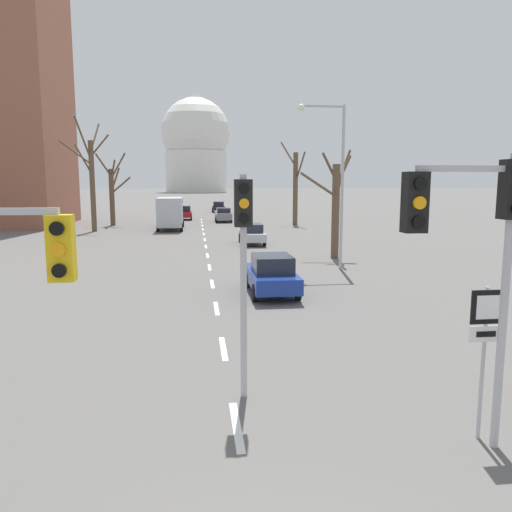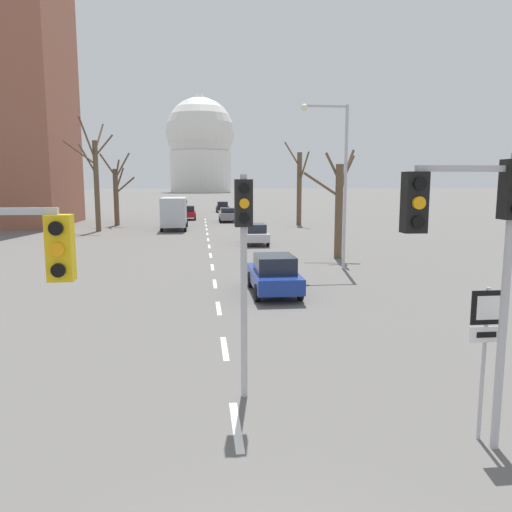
{
  "view_description": "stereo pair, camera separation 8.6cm",
  "coord_description": "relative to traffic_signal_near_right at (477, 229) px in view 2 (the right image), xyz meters",
  "views": [
    {
      "loc": [
        -0.7,
        -3.92,
        4.55
      ],
      "look_at": [
        0.43,
        5.44,
        3.17
      ],
      "focal_mm": 35.0,
      "sensor_mm": 36.0,
      "label": 1
    },
    {
      "loc": [
        -0.62,
        -3.93,
        4.55
      ],
      "look_at": [
        0.43,
        5.44,
        3.17
      ],
      "focal_mm": 35.0,
      "sensor_mm": 36.0,
      "label": 2
    }
  ],
  "objects": [
    {
      "name": "lane_stripe_0",
      "position": [
        -3.82,
        1.27,
        -3.8
      ],
      "size": [
        0.16,
        2.0,
        0.01
      ],
      "primitive_type": "cube",
      "color": "silver",
      "rests_on": "ground_plane"
    },
    {
      "name": "lane_stripe_1",
      "position": [
        -3.82,
        5.77,
        -3.8
      ],
      "size": [
        0.16,
        2.0,
        0.01
      ],
      "primitive_type": "cube",
      "color": "silver",
      "rests_on": "ground_plane"
    },
    {
      "name": "lane_stripe_2",
      "position": [
        -3.82,
        10.27,
        -3.8
      ],
      "size": [
        0.16,
        2.0,
        0.01
      ],
      "primitive_type": "cube",
      "color": "silver",
      "rests_on": "ground_plane"
    },
    {
      "name": "lane_stripe_3",
      "position": [
        -3.82,
        14.77,
        -3.8
      ],
      "size": [
        0.16,
        2.0,
        0.01
      ],
      "primitive_type": "cube",
      "color": "silver",
      "rests_on": "ground_plane"
    },
    {
      "name": "lane_stripe_4",
      "position": [
        -3.82,
        19.27,
        -3.8
      ],
      "size": [
        0.16,
        2.0,
        0.01
      ],
      "primitive_type": "cube",
      "color": "silver",
      "rests_on": "ground_plane"
    },
    {
      "name": "lane_stripe_5",
      "position": [
        -3.82,
        23.77,
        -3.8
      ],
      "size": [
        0.16,
        2.0,
        0.01
      ],
      "primitive_type": "cube",
      "color": "silver",
      "rests_on": "ground_plane"
    },
    {
      "name": "lane_stripe_6",
      "position": [
        -3.82,
        28.27,
        -3.8
      ],
      "size": [
        0.16,
        2.0,
        0.01
      ],
      "primitive_type": "cube",
      "color": "silver",
      "rests_on": "ground_plane"
    },
    {
      "name": "lane_stripe_7",
      "position": [
        -3.82,
        32.77,
        -3.8
      ],
      "size": [
        0.16,
        2.0,
        0.01
      ],
      "primitive_type": "cube",
      "color": "silver",
      "rests_on": "ground_plane"
    },
    {
      "name": "lane_stripe_8",
      "position": [
        -3.82,
        37.27,
        -3.8
      ],
      "size": [
        0.16,
        2.0,
        0.01
      ],
      "primitive_type": "cube",
      "color": "silver",
      "rests_on": "ground_plane"
    },
    {
      "name": "lane_stripe_9",
      "position": [
        -3.82,
        41.77,
        -3.8
      ],
      "size": [
        0.16,
        2.0,
        0.01
      ],
      "primitive_type": "cube",
      "color": "silver",
      "rests_on": "ground_plane"
    },
    {
      "name": "lane_stripe_10",
      "position": [
        -3.82,
        46.27,
        -3.8
      ],
      "size": [
        0.16,
        2.0,
        0.01
      ],
      "primitive_type": "cube",
      "color": "silver",
      "rests_on": "ground_plane"
    },
    {
      "name": "lane_stripe_11",
      "position": [
        -3.82,
        50.77,
        -3.8
      ],
      "size": [
        0.16,
        2.0,
        0.01
      ],
      "primitive_type": "cube",
      "color": "silver",
      "rests_on": "ground_plane"
    },
    {
      "name": "lane_stripe_12",
      "position": [
        -3.82,
        55.27,
        -3.8
      ],
      "size": [
        0.16,
        2.0,
        0.01
      ],
      "primitive_type": "cube",
      "color": "silver",
      "rests_on": "ground_plane"
    },
    {
      "name": "traffic_signal_near_right",
      "position": [
        0.0,
        0.0,
        0.0
      ],
      "size": [
        2.01,
        0.34,
        5.03
      ],
      "color": "#B2B2B7",
      "rests_on": "ground_plane"
    },
    {
      "name": "traffic_signal_centre_tall",
      "position": [
        -3.56,
        2.59,
        -0.5
      ],
      "size": [
        0.36,
        0.34,
        4.72
      ],
      "color": "#B2B2B7",
      "rests_on": "ground_plane"
    },
    {
      "name": "route_sign_post",
      "position": [
        0.46,
        0.3,
        -1.91
      ],
      "size": [
        0.6,
        0.08,
        2.78
      ],
      "color": "#B2B2B7",
      "rests_on": "ground_plane"
    },
    {
      "name": "street_lamp_right",
      "position": [
        2.67,
        18.02,
        1.43
      ],
      "size": [
        2.49,
        0.36,
        8.5
      ],
      "color": "#B2B2B7",
      "rests_on": "ground_plane"
    },
    {
      "name": "sedan_near_left",
      "position": [
        -7.29,
        76.14,
        -2.94
      ],
      "size": [
        1.86,
        4.3,
        1.73
      ],
      "color": "silver",
      "rests_on": "ground_plane"
    },
    {
      "name": "sedan_near_right",
      "position": [
        -0.94,
        70.96,
        -2.98
      ],
      "size": [
        1.95,
        4.11,
        1.64
      ],
      "color": "black",
      "rests_on": "ground_plane"
    },
    {
      "name": "sedan_mid_centre",
      "position": [
        -0.35,
        29.34,
        -3.02
      ],
      "size": [
        1.7,
        4.55,
        1.54
      ],
      "color": "#B7B7BC",
      "rests_on": "ground_plane"
    },
    {
      "name": "sedan_far_left",
      "position": [
        -1.27,
        51.17,
        -2.96
      ],
      "size": [
        1.87,
        4.51,
        1.65
      ],
      "color": "slate",
      "rests_on": "ground_plane"
    },
    {
      "name": "sedan_far_right",
      "position": [
        -1.45,
        12.43,
        -2.98
      ],
      "size": [
        1.88,
        4.32,
        1.63
      ],
      "color": "navy",
      "rests_on": "ground_plane"
    },
    {
      "name": "sedan_distant_centre",
      "position": [
        -5.9,
        55.15,
        -2.94
      ],
      "size": [
        1.87,
        3.82,
        1.72
      ],
      "color": "maroon",
      "rests_on": "ground_plane"
    },
    {
      "name": "delivery_truck",
      "position": [
        -6.95,
        42.01,
        -2.11
      ],
      "size": [
        2.44,
        7.2,
        3.14
      ],
      "color": "#333842",
      "rests_on": "ground_plane"
    },
    {
      "name": "bare_tree_left_near",
      "position": [
        -14.12,
        40.95,
        1.15
      ],
      "size": [
        4.69,
        4.7,
        10.4
      ],
      "color": "brown",
      "rests_on": "ground_plane"
    },
    {
      "name": "bare_tree_right_near",
      "position": [
        3.86,
        21.81,
        -0.55
      ],
      "size": [
        3.26,
        3.08,
        6.59
      ],
      "color": "brown",
      "rests_on": "ground_plane"
    },
    {
      "name": "bare_tree_left_far",
      "position": [
        -13.29,
        47.56,
        -0.23
      ],
      "size": [
        3.68,
        2.37,
        7.75
      ],
      "color": "brown",
      "rests_on": "ground_plane"
    },
    {
      "name": "bare_tree_right_far",
      "position": [
        6.26,
        46.01,
        0.49
      ],
      "size": [
        2.05,
        4.09,
        9.09
      ],
      "color": "brown",
      "rests_on": "ground_plane"
    },
    {
      "name": "capitol_dome",
      "position": [
        -3.82,
        238.71,
        18.6
      ],
      "size": [
        32.57,
        32.57,
        46.0
      ],
      "color": "silver",
      "rests_on": "ground_plane"
    }
  ]
}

